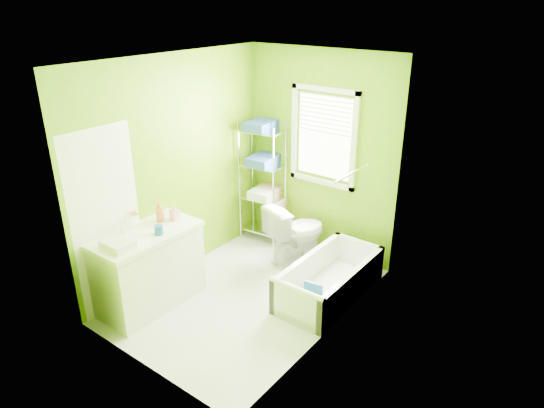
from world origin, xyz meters
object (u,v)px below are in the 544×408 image
Objects in this scene: toilet at (296,232)px; wire_shelf_unit at (264,170)px; bathtub at (328,285)px; vanity at (148,266)px.

wire_shelf_unit is (-0.69, 0.23, 0.62)m from toilet.
toilet is (-0.76, 0.46, 0.25)m from bathtub.
toilet is at bearing 148.85° from bathtub.
bathtub is 1.83m from wire_shelf_unit.
bathtub is 0.84× the size of wire_shelf_unit.
vanity is (-1.49, -1.29, 0.32)m from bathtub.
wire_shelf_unit reaches higher than bathtub.
vanity reaches higher than bathtub.
bathtub is at bearing -25.35° from wire_shelf_unit.
toilet is 1.90m from vanity.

